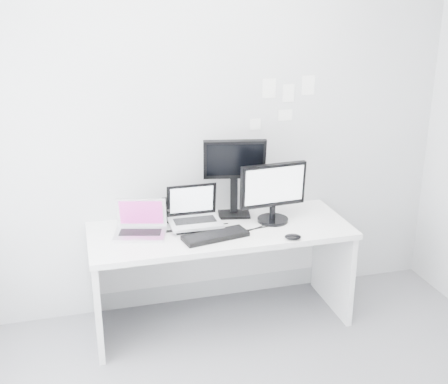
{
  "coord_description": "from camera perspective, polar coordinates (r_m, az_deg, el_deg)",
  "views": [
    {
      "loc": [
        -0.91,
        -2.23,
        2.27
      ],
      "look_at": [
        0.02,
        1.23,
        1.0
      ],
      "focal_mm": 45.45,
      "sensor_mm": 36.0,
      "label": 1
    }
  ],
  "objects": [
    {
      "name": "back_wall",
      "position": [
        4.04,
        -1.64,
        6.35
      ],
      "size": [
        3.6,
        0.0,
        3.6
      ],
      "primitive_type": "plane",
      "rotation": [
        1.57,
        0.0,
        0.0
      ],
      "color": "silver",
      "rests_on": "ground"
    },
    {
      "name": "desk",
      "position": [
        4.07,
        -0.35,
        -8.39
      ],
      "size": [
        1.8,
        0.7,
        0.73
      ],
      "primitive_type": "cube",
      "color": "white",
      "rests_on": "ground"
    },
    {
      "name": "macbook",
      "position": [
        3.78,
        -8.52,
        -2.66
      ],
      "size": [
        0.39,
        0.33,
        0.25
      ],
      "primitive_type": "cube",
      "rotation": [
        0.0,
        0.0,
        -0.26
      ],
      "color": "silver",
      "rests_on": "desk"
    },
    {
      "name": "speaker",
      "position": [
        4.02,
        -5.58,
        -1.84
      ],
      "size": [
        0.09,
        0.09,
        0.17
      ],
      "primitive_type": "cube",
      "rotation": [
        0.0,
        0.0,
        -0.07
      ],
      "color": "black",
      "rests_on": "desk"
    },
    {
      "name": "dell_laptop",
      "position": [
        3.87,
        -2.93,
        -1.62
      ],
      "size": [
        0.35,
        0.27,
        0.29
      ],
      "primitive_type": "cube",
      "rotation": [
        0.0,
        0.0,
        0.0
      ],
      "color": "#BABDC2",
      "rests_on": "desk"
    },
    {
      "name": "rear_monitor",
      "position": [
        4.03,
        1.04,
        1.56
      ],
      "size": [
        0.46,
        0.24,
        0.6
      ],
      "primitive_type": "cube",
      "rotation": [
        0.0,
        0.0,
        -0.2
      ],
      "color": "black",
      "rests_on": "desk"
    },
    {
      "name": "samsung_monitor",
      "position": [
        3.97,
        5.01,
        -0.0
      ],
      "size": [
        0.5,
        0.26,
        0.44
      ],
      "primitive_type": "cube",
      "rotation": [
        0.0,
        0.0,
        0.08
      ],
      "color": "black",
      "rests_on": "desk"
    },
    {
      "name": "keyboard",
      "position": [
        3.76,
        -0.87,
        -4.44
      ],
      "size": [
        0.46,
        0.24,
        0.03
      ],
      "primitive_type": "cube",
      "rotation": [
        0.0,
        0.0,
        0.2
      ],
      "color": "black",
      "rests_on": "desk"
    },
    {
      "name": "mouse",
      "position": [
        3.76,
        6.94,
        -4.49
      ],
      "size": [
        0.13,
        0.1,
        0.04
      ],
      "primitive_type": "ellipsoid",
      "rotation": [
        0.0,
        0.0,
        -0.31
      ],
      "color": "black",
      "rests_on": "desk"
    },
    {
      "name": "wall_note_0",
      "position": [
        4.11,
        4.55,
        10.35
      ],
      "size": [
        0.1,
        0.0,
        0.14
      ],
      "primitive_type": "cube",
      "color": "white",
      "rests_on": "back_wall"
    },
    {
      "name": "wall_note_1",
      "position": [
        4.17,
        6.51,
        9.86
      ],
      "size": [
        0.09,
        0.0,
        0.13
      ],
      "primitive_type": "cube",
      "color": "white",
      "rests_on": "back_wall"
    },
    {
      "name": "wall_note_2",
      "position": [
        4.22,
        8.47,
        10.57
      ],
      "size": [
        0.1,
        0.0,
        0.14
      ],
      "primitive_type": "cube",
      "color": "white",
      "rests_on": "back_wall"
    },
    {
      "name": "wall_note_3",
      "position": [
        4.19,
        6.17,
        7.7
      ],
      "size": [
        0.11,
        0.0,
        0.08
      ],
      "primitive_type": "cube",
      "color": "white",
      "rests_on": "back_wall"
    },
    {
      "name": "wall_note_4",
      "position": [
        4.13,
        3.17,
        6.82
      ],
      "size": [
        0.08,
        0.0,
        0.08
      ],
      "primitive_type": "cube",
      "color": "white",
      "rests_on": "back_wall"
    }
  ]
}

